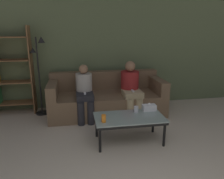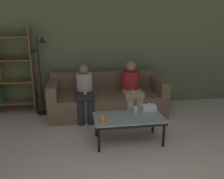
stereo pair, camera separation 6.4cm
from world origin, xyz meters
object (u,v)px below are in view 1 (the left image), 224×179
Objects in this scene: cup_near_right at (136,109)px; seated_person_left_end at (84,91)px; bookshelf at (1,73)px; cup_near_left at (104,118)px; coffee_table at (129,119)px; tissue_box at (149,108)px; seated_person_mid_left at (131,87)px; standing_lamp at (39,68)px; couch at (107,99)px.

cup_near_right is 1.18m from seated_person_left_end.
bookshelf reaches higher than cup_near_right.
seated_person_left_end reaches higher than cup_near_left.
coffee_table is 0.44m from tissue_box.
standing_lamp is at bearing 168.07° from seated_person_mid_left.
seated_person_mid_left is (-0.09, 0.86, 0.13)m from tissue_box.
seated_person_mid_left is at bearing 95.72° from tissue_box.
cup_near_right is 2.81m from bookshelf.
coffee_table is at bearing -82.57° from couch.
couch is 0.57m from seated_person_left_end.
coffee_table is at bearing 17.96° from cup_near_left.
cup_near_left is (-0.25, -1.39, 0.17)m from couch.
cup_near_left is 2.54m from bookshelf.
cup_near_right is at bearing 45.90° from coffee_table.
tissue_box reaches higher than cup_near_left.
tissue_box is at bearing -39.84° from seated_person_left_end.
couch is 20.22× the size of cup_near_left.
couch reaches higher than cup_near_left.
tissue_box is 2.29m from standing_lamp.
standing_lamp is 1.49× the size of seated_person_left_end.
cup_near_left is 0.06× the size of bookshelf.
cup_near_left reaches higher than cup_near_right.
coffee_table is 0.60× the size of bookshelf.
seated_person_left_end is 0.92m from seated_person_mid_left.
cup_near_left is at bearing -55.81° from standing_lamp.
couch is at bearing 117.23° from tissue_box.
bookshelf is at bearing 136.94° from cup_near_left.
cup_near_right is at bearing -74.11° from couch.
bookshelf is at bearing 149.31° from cup_near_right.
seated_person_left_end is at bearing 100.26° from cup_near_left.
coffee_table is at bearing -105.66° from seated_person_mid_left.
coffee_table is (0.16, -1.26, 0.07)m from couch.
couch is 1.30× the size of bookshelf.
cup_near_left is at bearing -100.14° from couch.
coffee_table is 10.61× the size of cup_near_right.
coffee_table is 1.12m from seated_person_mid_left.
tissue_box is 0.21× the size of seated_person_left_end.
couch is 2.11× the size of seated_person_mid_left.
seated_person_left_end is (-0.46, -0.22, 0.26)m from couch.
bookshelf is 0.78m from standing_lamp.
seated_person_mid_left is (0.30, 1.06, 0.22)m from coffee_table.
cup_near_left is 0.10× the size of seated_person_mid_left.
bookshelf reaches higher than couch.
couch is 2.16× the size of coffee_table.
tissue_box is (0.38, 0.20, 0.09)m from coffee_table.
seated_person_mid_left is (2.54, -0.52, -0.27)m from bookshelf.
bookshelf is 1.62× the size of seated_person_mid_left.
seated_person_left_end is (0.85, -0.40, -0.40)m from standing_lamp.
cup_near_right is at bearing -170.09° from tissue_box.
couch is at bearing 156.47° from seated_person_mid_left.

